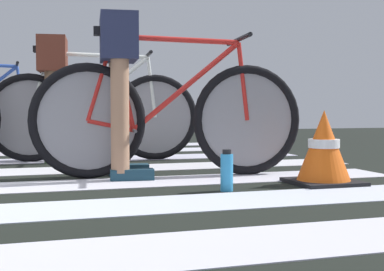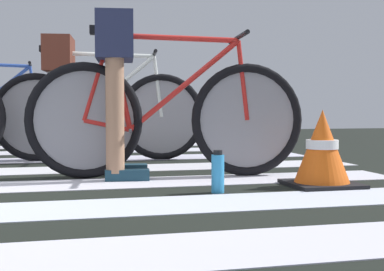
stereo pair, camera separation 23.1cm
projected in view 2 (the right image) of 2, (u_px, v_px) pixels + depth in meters
bicycle_1_of_4 at (166, 116)px, 3.36m from camera, size 1.73×0.52×0.93m
cyclist_1_of_4 at (116, 73)px, 3.30m from camera, size 0.35×0.43×1.01m
bicycle_3_of_4 at (99, 114)px, 4.42m from camera, size 1.73×0.52×0.93m
cyclist_3_of_4 at (60, 81)px, 4.37m from camera, size 0.36×0.43×1.01m
water_bottle at (218, 173)px, 2.76m from camera, size 0.07×0.07×0.22m
traffic_cone at (322, 150)px, 2.98m from camera, size 0.37×0.37×0.43m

